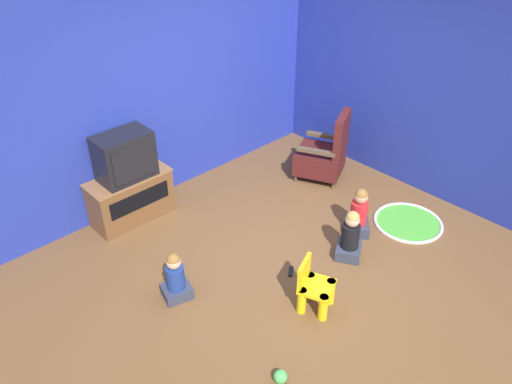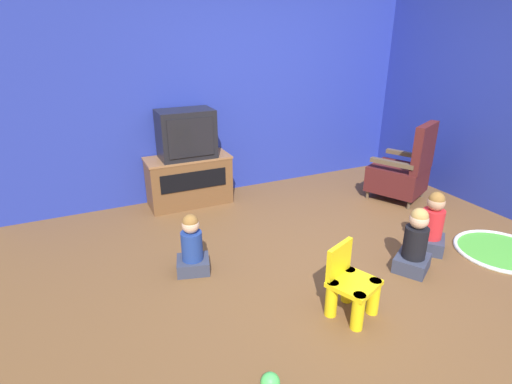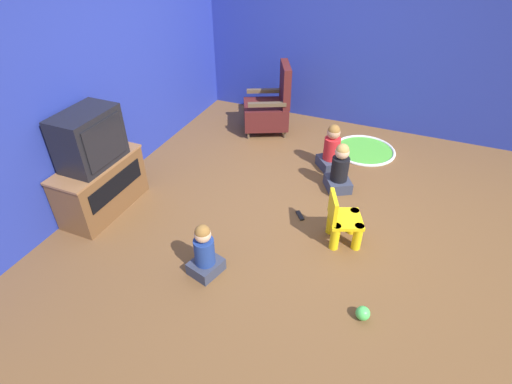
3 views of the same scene
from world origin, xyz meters
TOP-DOWN VIEW (x-y plane):
  - ground_plane at (0.00, 0.00)m, footprint 30.00×30.00m
  - wall_back at (-0.36, 2.18)m, footprint 5.29×0.12m
  - wall_right at (2.23, -0.38)m, footprint 0.12×5.24m
  - tv_cabinet at (-0.92, 1.88)m, footprint 0.98×0.44m
  - television at (-0.92, 1.87)m, footprint 0.63×0.40m
  - black_armchair at (1.47, 0.91)m, footprint 0.76×0.79m
  - yellow_kid_chair at (-0.44, -0.59)m, footprint 0.41×0.40m
  - play_mat at (1.41, -0.49)m, footprint 0.82×0.82m
  - child_watching_left at (-1.32, 0.44)m, footprint 0.33×0.31m
  - child_watching_center at (0.83, -0.16)m, footprint 0.40×0.40m
  - child_watching_right at (0.41, -0.36)m, footprint 0.39×0.38m
  - toy_ball at (-1.28, -0.96)m, footprint 0.12×0.12m
  - remote_control at (-0.25, -0.11)m, footprint 0.15×0.13m

SIDE VIEW (x-z plane):
  - ground_plane at x=0.00m, z-range 0.00..0.00m
  - play_mat at x=1.41m, z-range -0.01..0.03m
  - remote_control at x=-0.25m, z-range 0.00..0.02m
  - toy_ball at x=-1.28m, z-range 0.00..0.12m
  - yellow_kid_chair at x=-0.44m, z-range -0.05..0.48m
  - child_watching_left at x=-1.32m, z-range -0.04..0.50m
  - child_watching_right at x=0.41m, z-range -0.04..0.55m
  - child_watching_center at x=0.83m, z-range -0.04..0.55m
  - tv_cabinet at x=-0.92m, z-range 0.01..0.60m
  - black_armchair at x=1.47m, z-range -0.13..0.84m
  - television at x=-0.92m, z-range 0.58..1.13m
  - wall_back at x=-0.36m, z-range 0.00..2.68m
  - wall_right at x=2.23m, z-range 0.00..2.68m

